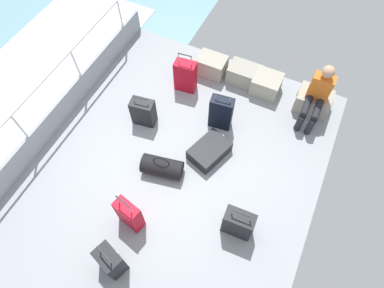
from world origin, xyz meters
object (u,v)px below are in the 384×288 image
passenger_seated (318,95)px  suitcase_2 (238,223)px  suitcase_1 (129,214)px  suitcase_5 (185,76)px  cargo_crate_3 (313,101)px  suitcase_4 (111,261)px  cargo_crate_1 (244,75)px  suitcase_3 (221,113)px  suitcase_6 (143,112)px  suitcase_7 (209,151)px  cargo_crate_2 (266,84)px  duffel_bag (162,167)px  cargo_crate_0 (212,66)px

passenger_seated → suitcase_2: 2.49m
suitcase_1 → suitcase_2: suitcase_1 is taller
suitcase_5 → cargo_crate_3: bearing=13.8°
suitcase_4 → cargo_crate_1: bearing=83.9°
suitcase_3 → suitcase_6: suitcase_3 is taller
suitcase_2 → suitcase_6: bearing=152.8°
cargo_crate_3 → passenger_seated: bearing=-90.0°
suitcase_7 → suitcase_5: bearing=131.1°
suitcase_3 → suitcase_7: 0.66m
cargo_crate_2 → suitcase_2: (0.47, -2.63, 0.10)m
suitcase_2 → duffel_bag: bearing=165.3°
cargo_crate_1 → suitcase_3: size_ratio=0.79×
cargo_crate_2 → duffel_bag: duffel_bag is taller
cargo_crate_3 → suitcase_5: 2.28m
cargo_crate_1 → suitcase_5: (-0.91, -0.60, 0.14)m
suitcase_2 → suitcase_4: size_ratio=0.99×
cargo_crate_3 → suitcase_2: 2.65m
suitcase_4 → suitcase_7: suitcase_4 is taller
suitcase_1 → duffel_bag: size_ratio=1.19×
cargo_crate_2 → cargo_crate_3: 0.86m
suitcase_4 → suitcase_3: bearing=81.9°
suitcase_6 → suitcase_3: bearing=22.1°
cargo_crate_1 → suitcase_1: size_ratio=0.76×
duffel_bag → suitcase_6: bearing=135.2°
suitcase_4 → duffel_bag: suitcase_4 is taller
cargo_crate_0 → suitcase_2: (1.54, -2.61, 0.08)m
cargo_crate_2 → suitcase_1: (-0.95, -3.18, 0.12)m
suitcase_2 → suitcase_1: bearing=-159.1°
suitcase_4 → cargo_crate_3: bearing=65.7°
suitcase_1 → suitcase_2: (1.41, 0.54, -0.02)m
cargo_crate_3 → suitcase_5: (-2.21, -0.54, 0.13)m
suitcase_6 → duffel_bag: bearing=-44.8°
cargo_crate_1 → cargo_crate_2: (0.44, -0.04, 0.00)m
suitcase_1 → suitcase_4: 0.64m
suitcase_7 → duffel_bag: bearing=-131.9°
passenger_seated → suitcase_7: (-1.25, -1.47, -0.44)m
suitcase_3 → cargo_crate_0: bearing=120.8°
cargo_crate_1 → suitcase_6: (-1.22, -1.58, 0.08)m
cargo_crate_2 → suitcase_2: suitcase_2 is taller
suitcase_4 → suitcase_5: (-0.50, 3.25, 0.05)m
suitcase_1 → suitcase_2: bearing=20.9°
suitcase_5 → suitcase_4: bearing=-81.3°
suitcase_2 → suitcase_3: suitcase_3 is taller
cargo_crate_0 → duffel_bag: duffel_bag is taller
suitcase_4 → duffel_bag: (-0.07, 1.54, -0.11)m
suitcase_1 → suitcase_6: 1.79m
cargo_crate_1 → suitcase_7: size_ratio=0.83×
suitcase_1 → duffel_bag: 0.92m
suitcase_6 → suitcase_7: 1.29m
suitcase_2 → suitcase_5: bearing=131.3°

